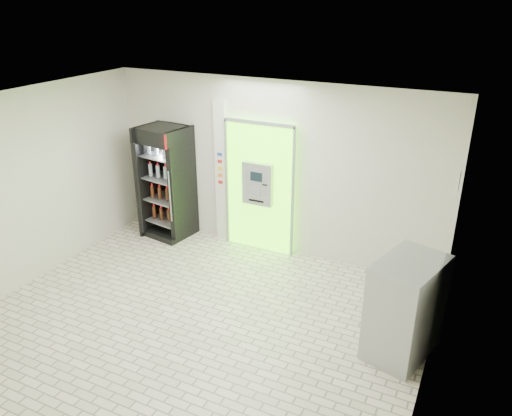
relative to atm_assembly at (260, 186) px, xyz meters
The scene contains 7 objects.
ground 2.69m from the atm_assembly, 85.26° to the right, with size 6.00×6.00×0.00m, color beige.
room_shell 2.51m from the atm_assembly, 85.26° to the right, with size 6.00×6.00×6.00m.
atm_assembly is the anchor object (origin of this frame).
pillar 0.79m from the atm_assembly, behind, with size 0.22×0.11×2.60m.
beverage_cooler 1.81m from the atm_assembly, behind, with size 0.89×0.84×2.09m.
steel_cabinet 3.43m from the atm_assembly, 32.39° to the right, with size 0.91×1.13×1.31m.
exit_sign 3.48m from the atm_assembly, 17.65° to the right, with size 0.02×0.22×0.26m.
Camera 1 is at (3.26, -4.87, 4.25)m, focal length 35.00 mm.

